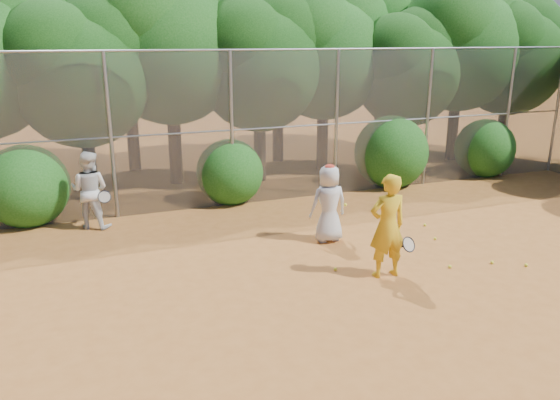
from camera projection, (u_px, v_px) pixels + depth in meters
name	position (u px, v px, depth m)	size (l,w,h in m)	color
ground	(383.00, 292.00, 9.59)	(80.00, 80.00, 0.00)	#9B5823
fence_back	(264.00, 126.00, 14.33)	(20.05, 0.09, 4.03)	gray
tree_2	(82.00, 66.00, 14.06)	(3.99, 3.47, 5.47)	black
tree_3	(171.00, 34.00, 15.59)	(4.89, 4.26, 6.70)	black
tree_4	(260.00, 56.00, 16.08)	(4.19, 3.64, 5.73)	black
tree_5	(326.00, 45.00, 17.56)	(4.51, 3.92, 6.17)	black
tree_6	(408.00, 64.00, 17.68)	(3.86, 3.36, 5.29)	black
tree_7	(462.00, 38.00, 18.84)	(4.77, 4.14, 6.53)	black
tree_8	(512.00, 51.00, 19.38)	(4.25, 3.70, 5.82)	black
tree_10	(126.00, 26.00, 17.15)	(5.15, 4.48, 7.06)	black
tree_11	(279.00, 41.00, 18.62)	(4.64, 4.03, 6.35)	black
tree_12	(385.00, 31.00, 20.60)	(5.02, 4.37, 6.88)	black
bush_0	(26.00, 183.00, 12.90)	(2.00, 2.00, 2.00)	#164E13
bush_1	(230.00, 169.00, 14.63)	(1.80, 1.80, 1.80)	#164E13
bush_2	(391.00, 149.00, 16.28)	(2.20, 2.20, 2.20)	#164E13
bush_3	(485.00, 146.00, 17.51)	(1.90, 1.90, 1.90)	#164E13
player_yellow	(388.00, 226.00, 9.98)	(0.89, 0.57, 1.97)	gold
player_teen	(329.00, 203.00, 11.78)	(0.84, 0.56, 1.72)	silver
player_white	(90.00, 190.00, 12.60)	(1.10, 1.02, 1.82)	silver
ball_0	(492.00, 262.00, 10.77)	(0.07, 0.07, 0.07)	yellow
ball_1	(435.00, 239.00, 12.04)	(0.07, 0.07, 0.07)	yellow
ball_2	(450.00, 267.00, 10.57)	(0.07, 0.07, 0.07)	yellow
ball_3	(526.00, 265.00, 10.64)	(0.07, 0.07, 0.07)	yellow
ball_4	(335.00, 269.00, 10.46)	(0.07, 0.07, 0.07)	yellow
ball_5	(425.00, 225.00, 12.91)	(0.07, 0.07, 0.07)	yellow
ball_6	(383.00, 238.00, 12.08)	(0.07, 0.07, 0.07)	yellow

